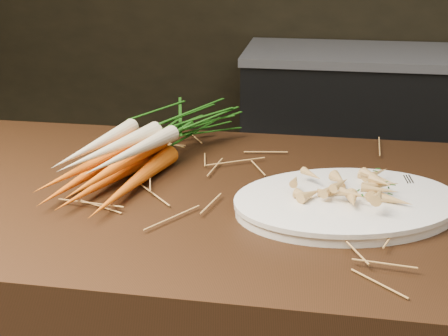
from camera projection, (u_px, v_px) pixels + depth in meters
The scene contains 5 objects.
back_counter at pixel (423, 135), 2.85m from camera, with size 1.82×0.62×0.84m.
root_veg_bunch at pixel (156, 138), 1.19m from camera, with size 0.31×0.59×0.11m.
serving_platter at pixel (346, 205), 0.98m from camera, with size 0.39×0.26×0.02m, color white, non-canonical shape.
roasted_veg_heap at pixel (348, 188), 0.97m from camera, with size 0.19×0.14×0.04m, color #B58645, non-canonical shape.
serving_fork at pixel (427, 198), 0.98m from camera, with size 0.01×0.15×0.00m, color silver.
Camera 1 is at (-0.27, -0.65, 1.34)m, focal length 45.00 mm.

